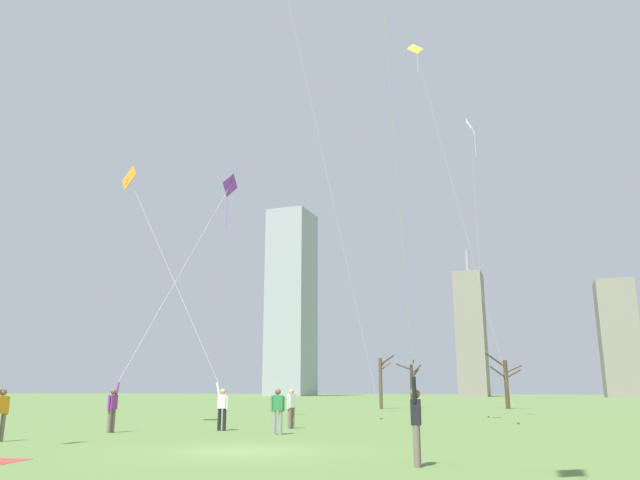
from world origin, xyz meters
name	(u,v)px	position (x,y,z in m)	size (l,w,h in m)	color
ground_plane	(243,451)	(0.00, 0.00, 0.00)	(400.00, 400.00, 0.00)	#5B7A3D
kite_flyer_foreground_right_pink	(399,213)	(5.36, -4.23, 4.90)	(1.66, 10.70, 17.58)	#726656
kite_flyer_midfield_left_orange	(195,340)	(-6.09, 7.30, 3.61)	(7.14, 1.50, 12.45)	black
kite_flyer_foreground_left_purple	(153,331)	(-8.21, 7.24, 4.04)	(1.38, 11.60, 14.17)	#726656
bystander_far_off_by_trees	(291,406)	(-2.46, 9.21, 0.90)	(0.30, 0.49, 1.62)	#726656
bystander_watching_nearby	(278,409)	(-1.56, 5.75, 0.90)	(0.45, 0.35, 1.62)	gray
distant_kite_high_overhead_yellow	(428,96)	(3.28, 12.88, 15.95)	(3.97, 3.60, 18.82)	yellow
distant_kite_drifting_left_white	(472,149)	(4.68, 19.50, 15.44)	(0.58, 3.97, 17.28)	white
distant_kite_low_near_trees_teal	(295,30)	(-5.51, 16.45, 23.77)	(5.76, 2.44, 27.81)	teal
bare_tree_center	(382,379)	(-5.40, 35.99, 2.41)	(1.66, 2.99, 4.37)	brown
bare_tree_left_of_center	(506,381)	(4.42, 40.13, 2.32)	(2.98, 2.15, 4.71)	#4C3828
bare_tree_far_right_edge	(412,383)	(-3.86, 41.08, 2.20)	(2.43, 2.06, 4.24)	#423326
skyline_slender_spire	(291,301)	(-52.99, 129.68, 23.75)	(10.15, 11.90, 47.49)	#9EA3AD
skyline_mid_tower_left	(619,338)	(22.28, 124.87, 11.88)	(7.27, 9.08, 23.75)	gray
skyline_tall_tower	(471,333)	(-8.07, 131.05, 14.27)	(6.37, 8.43, 34.08)	gray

